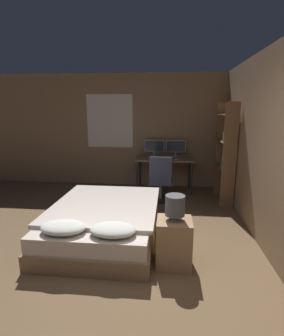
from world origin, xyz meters
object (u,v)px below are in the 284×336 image
object	(u,v)px
monitor_right	(176,147)
bookshelf	(226,150)
nightstand	(174,243)
monitor_left	(154,147)
desk	(164,162)
office_chair	(161,183)
bedside_lamp	(175,206)
bed	(104,221)
computer_mouse	(176,160)
keyboard	(164,160)

from	to	relation	value
monitor_right	bookshelf	bearing A→B (deg)	-42.14
nightstand	monitor_left	xyz separation A→B (m)	(-0.44, 3.27, 0.70)
desk	monitor_left	bearing A→B (deg)	136.33
office_chair	bedside_lamp	bearing A→B (deg)	-83.83
desk	bed	bearing A→B (deg)	-109.28
monitor_left	bed	bearing A→B (deg)	-102.38
computer_mouse	nightstand	bearing A→B (deg)	-91.53
keyboard	bookshelf	xyz separation A→B (m)	(1.24, -0.40, 0.30)
desk	monitor_left	distance (m)	0.48
nightstand	bedside_lamp	size ratio (longest dim) A/B	1.93
bed	office_chair	xyz separation A→B (m)	(0.78, 1.64, 0.14)
bed	computer_mouse	bearing A→B (deg)	62.91
monitor_left	bookshelf	bearing A→B (deg)	-30.71
nightstand	keyboard	xyz separation A→B (m)	(-0.19, 2.78, 0.48)
bed	monitor_left	distance (m)	2.80
keyboard	computer_mouse	distance (m)	0.26
nightstand	bedside_lamp	distance (m)	0.48
monitor_right	bookshelf	size ratio (longest dim) A/B	0.23
bed	bedside_lamp	bearing A→B (deg)	-32.06
bed	nightstand	size ratio (longest dim) A/B	3.53
bedside_lamp	bookshelf	world-z (taller)	bookshelf
nightstand	bedside_lamp	bearing A→B (deg)	0.00
desk	nightstand	bearing A→B (deg)	-86.45
desk	keyboard	size ratio (longest dim) A/B	3.81
desk	keyboard	bearing A→B (deg)	-90.00
nightstand	bookshelf	bearing A→B (deg)	66.23
keyboard	bookshelf	size ratio (longest dim) A/B	0.17
bed	bedside_lamp	size ratio (longest dim) A/B	6.81
keyboard	office_chair	xyz separation A→B (m)	(-0.06, -0.51, -0.40)
nightstand	bedside_lamp	xyz separation A→B (m)	(0.00, 0.00, 0.48)
desk	computer_mouse	xyz separation A→B (m)	(0.26, -0.24, 0.12)
monitor_right	computer_mouse	xyz separation A→B (m)	(0.01, -0.49, -0.21)
office_chair	keyboard	bearing A→B (deg)	83.43
bedside_lamp	computer_mouse	world-z (taller)	bedside_lamp
nightstand	monitor_left	distance (m)	3.37
bedside_lamp	desk	size ratio (longest dim) A/B	0.23
monitor_left	keyboard	world-z (taller)	monitor_left
bed	bedside_lamp	world-z (taller)	bedside_lamp
bed	monitor_left	world-z (taller)	monitor_left
bed	office_chair	world-z (taller)	office_chair
office_chair	nightstand	bearing A→B (deg)	-83.83
keyboard	computer_mouse	bearing A→B (deg)	0.00
bedside_lamp	monitor_left	size ratio (longest dim) A/B	0.65
keyboard	bookshelf	world-z (taller)	bookshelf
desk	keyboard	xyz separation A→B (m)	(0.00, -0.24, 0.11)
nightstand	keyboard	bearing A→B (deg)	93.86
bed	monitor_right	size ratio (longest dim) A/B	4.43
bed	monitor_left	xyz separation A→B (m)	(0.58, 2.63, 0.75)
bed	desk	distance (m)	2.56
bedside_lamp	desk	xyz separation A→B (m)	(-0.19, 3.03, -0.10)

